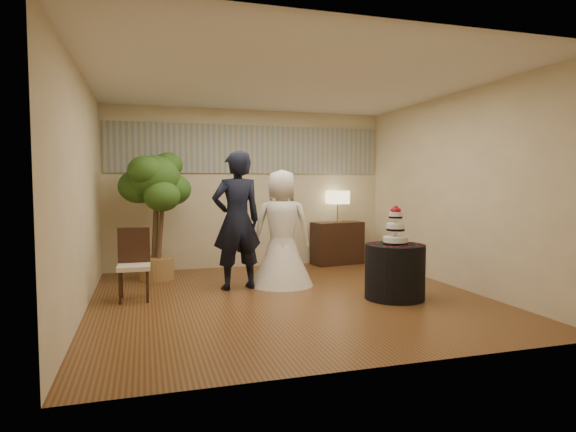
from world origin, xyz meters
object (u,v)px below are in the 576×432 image
object	(u,v)px
groom	(237,220)
side_chair	(134,265)
console	(337,243)
cake_table	(395,272)
wedding_cake	(395,225)
table_lamp	(338,206)
bride	(282,228)
ficus_tree	(155,215)

from	to	relation	value
groom	side_chair	xyz separation A→B (m)	(-1.39, -0.30, -0.52)
groom	console	distance (m)	2.72
cake_table	wedding_cake	size ratio (longest dim) A/B	1.53
cake_table	console	world-z (taller)	console
console	side_chair	bearing A→B (deg)	-161.94
side_chair	wedding_cake	bearing A→B (deg)	-13.97
table_lamp	side_chair	world-z (taller)	table_lamp
groom	bride	distance (m)	0.69
bride	cake_table	distance (m)	1.77
wedding_cake	table_lamp	xyz separation A→B (m)	(0.31, 2.70, 0.11)
console	ficus_tree	bearing A→B (deg)	-179.90
wedding_cake	ficus_tree	distance (m)	3.66
wedding_cake	table_lamp	world-z (taller)	table_lamp
wedding_cake	ficus_tree	size ratio (longest dim) A/B	0.25
groom	wedding_cake	distance (m)	2.20
console	side_chair	xyz separation A→B (m)	(-3.57, -1.83, 0.07)
groom	ficus_tree	size ratio (longest dim) A/B	0.96
groom	side_chair	distance (m)	1.52
console	ficus_tree	size ratio (longest dim) A/B	0.46
wedding_cake	ficus_tree	xyz separation A→B (m)	(-2.95, 2.17, 0.05)
console	table_lamp	bearing A→B (deg)	0.00
table_lamp	wedding_cake	bearing A→B (deg)	-96.55
groom	bride	size ratio (longest dim) A/B	1.15
table_lamp	ficus_tree	bearing A→B (deg)	-170.77
bride	wedding_cake	xyz separation A→B (m)	(1.18, -1.22, 0.11)
groom	side_chair	bearing A→B (deg)	3.69
ficus_tree	console	bearing A→B (deg)	9.23
groom	table_lamp	distance (m)	2.66
ficus_tree	groom	bearing A→B (deg)	-42.65
bride	ficus_tree	world-z (taller)	ficus_tree
groom	console	size ratio (longest dim) A/B	2.09
bride	console	distance (m)	2.15
ficus_tree	table_lamp	bearing A→B (deg)	9.23
wedding_cake	ficus_tree	bearing A→B (deg)	143.71
groom	ficus_tree	world-z (taller)	ficus_tree
wedding_cake	bride	bearing A→B (deg)	134.13
groom	wedding_cake	bearing A→B (deg)	139.56
side_chair	table_lamp	bearing A→B (deg)	28.07
wedding_cake	console	bearing A→B (deg)	83.45
wedding_cake	table_lamp	size ratio (longest dim) A/B	0.87
bride	side_chair	bearing A→B (deg)	22.24
groom	console	world-z (taller)	groom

